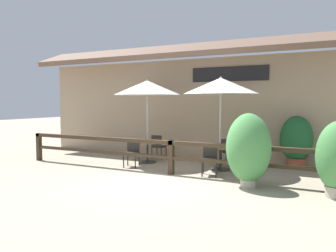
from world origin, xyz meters
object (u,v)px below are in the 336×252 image
object	(u,v)px
dining_table_near	(147,145)
potted_plant_tall_tropical	(248,149)
patio_umbrella_near	(147,88)
chair_middle_wallside	(228,151)
dining_table_middle	(220,150)
chair_near_streetside	(132,151)
chair_middle_streetside	(210,158)
chair_near_wallside	(158,145)
potted_plant_corner_fern	(296,140)
patio_umbrella_middle	(221,86)

from	to	relation	value
dining_table_near	potted_plant_tall_tropical	distance (m)	4.17
patio_umbrella_near	chair_middle_wallside	size ratio (longest dim) A/B	3.25
dining_table_middle	chair_middle_wallside	bearing A→B (deg)	87.29
chair_near_streetside	chair_middle_streetside	distance (m)	2.60
chair_middle_wallside	potted_plant_tall_tropical	world-z (taller)	potted_plant_tall_tropical
dining_table_near	potted_plant_tall_tropical	size ratio (longest dim) A/B	0.62
chair_near_wallside	potted_plant_corner_fern	xyz separation A→B (m)	(4.61, 0.37, 0.37)
dining_table_near	chair_middle_wallside	xyz separation A→B (m)	(2.59, 0.69, -0.11)
dining_table_middle	chair_middle_wallside	size ratio (longest dim) A/B	1.28
dining_table_near	chair_near_wallside	size ratio (longest dim) A/B	1.28
patio_umbrella_near	chair_near_wallside	world-z (taller)	patio_umbrella_near
dining_table_near	patio_umbrella_middle	size ratio (longest dim) A/B	0.39
chair_near_streetside	potted_plant_corner_fern	world-z (taller)	potted_plant_corner_fern
patio_umbrella_near	chair_middle_wallside	world-z (taller)	patio_umbrella_near
patio_umbrella_near	chair_near_wallside	size ratio (longest dim) A/B	3.25
chair_near_streetside	chair_near_wallside	distance (m)	1.66
chair_near_streetside	potted_plant_corner_fern	size ratio (longest dim) A/B	0.53
potted_plant_corner_fern	chair_middle_wallside	bearing A→B (deg)	-165.87
dining_table_near	patio_umbrella_near	bearing A→B (deg)	0.00
chair_near_streetside	chair_middle_wallside	xyz separation A→B (m)	(2.68, 1.52, 0.00)
patio_umbrella_middle	chair_middle_streetside	size ratio (longest dim) A/B	3.25
chair_middle_streetside	potted_plant_tall_tropical	size ratio (longest dim) A/B	0.48
potted_plant_corner_fern	patio_umbrella_middle	bearing A→B (deg)	-147.41
dining_table_middle	potted_plant_tall_tropical	size ratio (longest dim) A/B	0.62
chair_middle_wallside	potted_plant_tall_tropical	bearing A→B (deg)	123.11
dining_table_near	chair_middle_wallside	size ratio (longest dim) A/B	1.28
chair_middle_streetside	chair_near_wallside	bearing A→B (deg)	130.98
dining_table_near	patio_umbrella_middle	distance (m)	3.20
chair_near_wallside	patio_umbrella_middle	distance (m)	3.41
chair_middle_wallside	dining_table_near	bearing A→B (deg)	22.63
chair_near_streetside	chair_middle_wallside	bearing A→B (deg)	16.07
chair_near_streetside	patio_umbrella_middle	world-z (taller)	patio_umbrella_middle
chair_near_streetside	chair_near_wallside	bearing A→B (deg)	74.58
chair_near_wallside	potted_plant_corner_fern	size ratio (longest dim) A/B	0.53
chair_near_wallside	potted_plant_corner_fern	world-z (taller)	potted_plant_corner_fern
dining_table_near	chair_near_streetside	size ratio (longest dim) A/B	1.28
chair_near_wallside	dining_table_middle	bearing A→B (deg)	160.66
patio_umbrella_near	chair_middle_streetside	world-z (taller)	patio_umbrella_near
chair_near_streetside	dining_table_near	bearing A→B (deg)	70.71
dining_table_near	chair_near_streetside	world-z (taller)	chair_near_streetside
chair_middle_streetside	chair_middle_wallside	bearing A→B (deg)	72.22
dining_table_middle	patio_umbrella_middle	bearing A→B (deg)	180.00
chair_near_wallside	patio_umbrella_middle	bearing A→B (deg)	160.66
patio_umbrella_middle	chair_middle_wallside	bearing A→B (deg)	87.29
potted_plant_corner_fern	chair_middle_streetside	bearing A→B (deg)	-134.70
chair_near_wallside	potted_plant_tall_tropical	bearing A→B (deg)	146.11
chair_near_streetside	patio_umbrella_middle	size ratio (longest dim) A/B	0.31
dining_table_near	dining_table_middle	distance (m)	2.56
dining_table_near	chair_near_wallside	xyz separation A→B (m)	(-0.03, 0.83, -0.11)
potted_plant_tall_tropical	chair_near_wallside	bearing A→B (deg)	145.66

